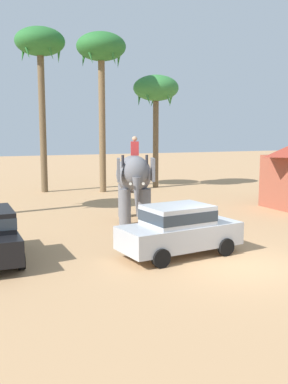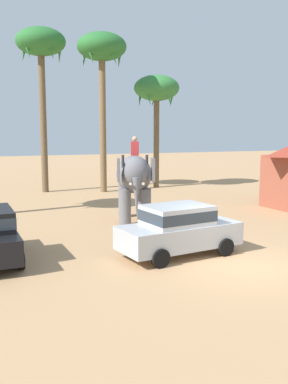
% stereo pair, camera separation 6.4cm
% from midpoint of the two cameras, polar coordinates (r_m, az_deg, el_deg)
% --- Properties ---
extents(ground_plane, '(120.00, 120.00, 0.00)m').
position_cam_midpoint_polar(ground_plane, '(13.99, 12.14, -9.38)').
color(ground_plane, tan).
extents(car_sedan_foreground, '(4.31, 2.34, 1.70)m').
position_cam_midpoint_polar(car_sedan_foreground, '(14.60, 4.46, -4.70)').
color(car_sedan_foreground, '#B7BABF').
rests_on(car_sedan_foreground, ground).
extents(elephant_with_mahout, '(2.52, 4.02, 3.88)m').
position_cam_midpoint_polar(elephant_with_mahout, '(19.66, -1.40, 1.79)').
color(elephant_with_mahout, slate).
rests_on(elephant_with_mahout, ground).
extents(palm_tree_behind_elephant, '(3.20, 3.20, 10.65)m').
position_cam_midpoint_polar(palm_tree_behind_elephant, '(30.31, -13.44, 17.71)').
color(palm_tree_behind_elephant, brown).
rests_on(palm_tree_behind_elephant, ground).
extents(palm_tree_near_hut, '(3.20, 3.20, 10.35)m').
position_cam_midpoint_polar(palm_tree_near_hut, '(29.71, -5.66, 17.56)').
color(palm_tree_near_hut, brown).
rests_on(palm_tree_near_hut, ground).
extents(palm_tree_left_of_road, '(3.20, 3.20, 7.95)m').
position_cam_midpoint_polar(palm_tree_left_of_road, '(31.60, 1.50, 12.99)').
color(palm_tree_left_of_road, brown).
rests_on(palm_tree_left_of_road, ground).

